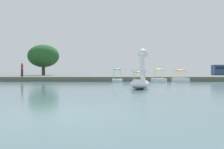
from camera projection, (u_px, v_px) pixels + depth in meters
The scene contains 9 objects.
ground_plane at pixel (60, 114), 7.84m from camera, with size 452.21×452.21×0.00m, color slate.
shore_bank_far at pixel (101, 77), 43.19m from camera, with size 134.37×22.63×0.58m, color #5B6051.
swan_boat at pixel (140, 78), 19.28m from camera, with size 2.12×3.06×3.00m.
pedal_boat_cyan at pixel (117, 78), 30.14m from camera, with size 1.15×1.84×1.60m.
pedal_boat_lime at pixel (138, 78), 30.17m from camera, with size 1.11×1.78×1.27m.
pedal_boat_yellow at pixel (158, 79), 30.41m from camera, with size 1.51×2.39×1.57m.
pedal_boat_orange at pixel (180, 78), 30.23m from camera, with size 1.51×2.44×1.47m.
tree_broadleaf_right at pixel (43, 56), 44.13m from camera, with size 6.14×5.79×5.17m.
person_on_path at pixel (22, 69), 33.57m from camera, with size 0.27×0.26×1.81m.
Camera 1 is at (1.52, -7.83, 1.30)m, focal length 41.99 mm.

